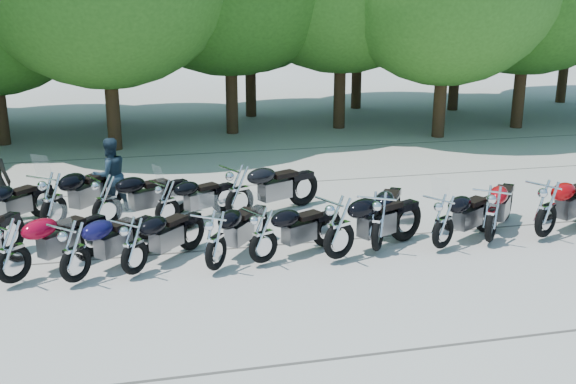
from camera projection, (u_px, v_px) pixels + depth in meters
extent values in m
plane|color=gray|center=(306.00, 273.00, 12.19)|extent=(90.00, 90.00, 0.00)
cylinder|color=#3A2614|center=(111.00, 89.00, 21.40)|extent=(0.44, 0.44, 3.93)
cylinder|color=#3A2614|center=(231.00, 76.00, 23.98)|extent=(0.44, 0.44, 4.13)
cylinder|color=#3A2614|center=(340.00, 73.00, 24.95)|extent=(0.44, 0.44, 4.09)
cylinder|color=#3A2614|center=(441.00, 86.00, 23.40)|extent=(0.44, 0.44, 3.62)
cylinder|color=#3A2614|center=(521.00, 75.00, 25.02)|extent=(0.44, 0.44, 3.98)
cylinder|color=#3A2614|center=(110.00, 78.00, 26.29)|extent=(0.44, 0.44, 3.42)
cylinder|color=#3A2614|center=(251.00, 73.00, 27.48)|extent=(0.44, 0.44, 3.56)
cylinder|color=#3A2614|center=(357.00, 65.00, 29.43)|extent=(0.44, 0.44, 3.76)
cylinder|color=#3A2614|center=(455.00, 68.00, 29.00)|extent=(0.44, 0.44, 3.63)
cylinder|color=#3A2614|center=(565.00, 55.00, 31.01)|extent=(0.44, 0.44, 4.37)
imported|color=#1F3140|center=(110.00, 175.00, 15.45)|extent=(1.03, 0.94, 1.73)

